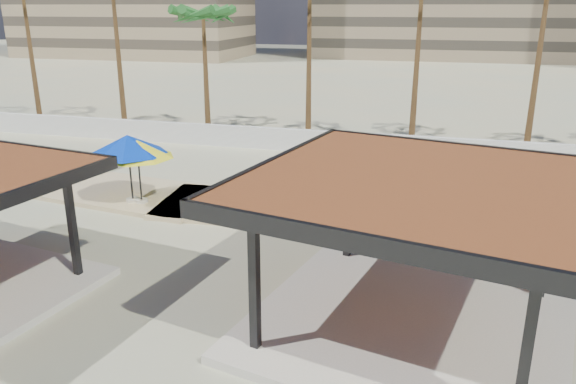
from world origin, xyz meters
TOP-DOWN VIEW (x-y plane):
  - ground at (0.00, 0.00)m, footprint 200.00×200.00m
  - promenade at (2.00, 7.67)m, footprint 44.45×7.97m
  - boundary_wall at (0.00, 16.00)m, footprint 56.00×0.30m
  - pavilion_central at (4.04, -0.33)m, footprint 9.08×9.08m
  - umbrella_b at (-6.66, 5.80)m, footprint 3.24×3.24m
  - umbrella_f at (-7.05, 5.80)m, footprint 3.90×3.90m
  - lounger_a at (-10.98, 9.24)m, footprint 1.02×1.94m
  - lounger_b at (0.04, 5.85)m, footprint 0.98×2.32m
  - palm_c at (-9.00, 18.10)m, footprint 3.00×3.00m

SIDE VIEW (x-z plane):
  - ground at x=0.00m, z-range 0.00..0.00m
  - promenade at x=2.00m, z-range -0.06..0.18m
  - lounger_a at x=-10.98m, z-range 0.00..0.70m
  - lounger_b at x=0.04m, z-range -0.04..0.81m
  - boundary_wall at x=0.00m, z-range 0.00..1.20m
  - pavilion_central at x=4.04m, z-range 0.37..4.24m
  - umbrella_b at x=-6.66m, z-range 1.08..3.57m
  - umbrella_f at x=-7.05m, z-range 1.14..3.81m
  - palm_c at x=-9.00m, z-range 2.85..10.73m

